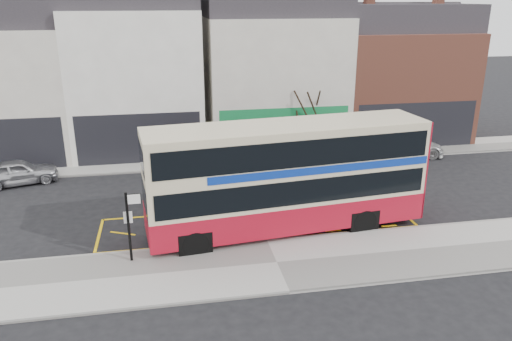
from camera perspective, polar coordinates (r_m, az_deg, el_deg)
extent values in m
plane|color=black|center=(21.47, 1.02, -7.77)|extent=(120.00, 120.00, 0.00)
cube|color=#A6A49E|center=(19.46, 2.39, -10.60)|extent=(40.00, 4.00, 0.15)
cube|color=gray|center=(21.11, 1.22, -8.05)|extent=(40.00, 0.15, 0.15)
cube|color=#A6A49E|center=(31.50, -2.95, 1.34)|extent=(50.00, 3.00, 0.15)
cube|color=silver|center=(35.55, -26.35, 7.97)|extent=(8.00, 8.00, 8.00)
cube|color=white|center=(34.18, -13.32, 9.91)|extent=(8.00, 8.00, 9.00)
cube|color=black|center=(30.89, -13.19, 3.44)|extent=(7.36, 0.06, 3.20)
cube|color=black|center=(30.97, -13.16, 3.09)|extent=(5.60, 0.04, 2.00)
cube|color=silver|center=(34.96, 1.82, 10.19)|extent=(9.00, 8.00, 8.50)
cube|color=#28262B|center=(34.52, 1.91, 18.66)|extent=(9.00, 7.20, 1.80)
cube|color=#15763D|center=(31.71, 3.29, 4.33)|extent=(8.28, 0.06, 3.20)
cube|color=black|center=(31.78, 3.28, 3.99)|extent=(6.30, 0.04, 2.00)
cube|color=#A05440|center=(37.96, 15.40, 9.48)|extent=(9.00, 8.00, 7.50)
cube|color=#28262B|center=(37.51, 16.04, 16.48)|extent=(9.00, 7.20, 1.80)
cube|color=black|center=(34.91, 17.85, 4.82)|extent=(8.28, 0.06, 3.20)
cube|color=black|center=(34.98, 17.80, 4.51)|extent=(6.30, 0.04, 2.00)
cube|color=beige|center=(21.27, 3.54, -0.50)|extent=(12.17, 3.96, 4.40)
cube|color=maroon|center=(21.86, 3.45, -4.45)|extent=(12.22, 4.01, 1.20)
cube|color=maroon|center=(23.89, 17.10, 0.90)|extent=(0.35, 2.75, 4.40)
cube|color=black|center=(21.37, 3.52, -1.25)|extent=(11.70, 3.97, 1.03)
cube|color=black|center=(20.86, 3.61, 2.95)|extent=(11.70, 3.97, 1.09)
cube|color=navy|center=(21.47, 6.30, 1.22)|extent=(9.80, 3.76, 0.33)
cube|color=black|center=(20.34, -12.51, -3.61)|extent=(0.32, 2.49, 1.74)
cube|color=black|center=(19.69, -12.91, 1.49)|extent=(0.32, 2.49, 1.09)
cube|color=black|center=(19.97, -12.70, -0.88)|extent=(0.25, 1.90, 0.38)
cube|color=beige|center=(20.64, 3.66, 5.12)|extent=(12.16, 3.85, 0.13)
cylinder|color=black|center=(20.00, -6.96, -8.33)|extent=(1.11, 0.42, 1.09)
cylinder|color=black|center=(22.20, -8.07, -5.46)|extent=(1.11, 0.42, 1.09)
cylinder|color=black|center=(22.24, 12.22, -5.69)|extent=(1.11, 0.42, 1.09)
cylinder|color=black|center=(24.24, 9.47, -3.36)|extent=(1.11, 0.42, 1.09)
cube|color=black|center=(19.49, -14.34, -6.28)|extent=(0.09, 0.09, 2.80)
cube|color=white|center=(19.03, -13.77, -3.18)|extent=(0.50, 0.04, 0.41)
cube|color=white|center=(19.39, -14.42, -5.21)|extent=(0.33, 0.03, 0.47)
imported|color=#AFAFB4|center=(30.17, -25.59, -0.16)|extent=(4.42, 2.73, 1.40)
imported|color=#474850|center=(29.37, -2.16, 1.42)|extent=(4.83, 2.25, 1.53)
imported|color=#BCBCBC|center=(33.46, 16.65, 2.76)|extent=(5.14, 2.67, 1.42)
cylinder|color=black|center=(32.31, 5.64, 3.47)|extent=(0.24, 0.24, 2.03)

